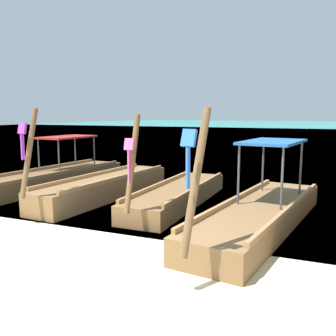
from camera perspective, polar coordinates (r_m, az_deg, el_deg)
name	(u,v)px	position (r m, az deg, el deg)	size (l,w,h in m)	color
ground	(82,266)	(6.53, -13.07, -14.40)	(120.00, 120.00, 0.00)	beige
sea_water	(303,128)	(66.64, 19.95, 5.76)	(120.00, 120.00, 0.00)	teal
longtail_boat_turquoise_ribbon	(53,178)	(13.31, -17.22, -1.40)	(1.86, 6.59, 2.54)	brown
longtail_boat_violet_ribbon	(105,187)	(11.22, -9.65, -2.93)	(1.53, 5.82, 2.63)	brown
longtail_boat_pink_ribbon	(178,195)	(10.33, 1.52, -4.17)	(1.21, 5.56, 2.49)	brown
longtail_boat_blue_ribbon	(260,213)	(8.48, 13.97, -6.77)	(2.20, 6.54, 2.60)	brown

